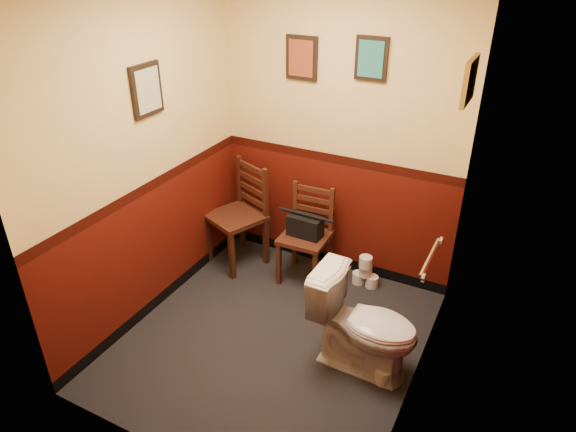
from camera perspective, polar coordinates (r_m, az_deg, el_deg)
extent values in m
cube|color=black|center=(4.23, -1.59, -13.47)|extent=(2.20, 2.40, 0.00)
cube|color=#460F08|center=(4.48, 5.62, 9.16)|extent=(2.20, 0.00, 2.70)
cube|color=#460F08|center=(2.63, -14.68, -6.80)|extent=(2.20, 0.00, 2.70)
cube|color=#460F08|center=(4.07, -15.65, 6.21)|extent=(0.00, 2.40, 2.70)
cube|color=#460F08|center=(3.14, 15.98, -0.72)|extent=(0.00, 2.40, 2.70)
cylinder|color=silver|center=(3.56, 15.49, -4.45)|extent=(0.03, 0.50, 0.03)
cylinder|color=silver|center=(3.35, 14.82, -6.64)|extent=(0.02, 0.06, 0.06)
cylinder|color=silver|center=(3.77, 16.66, -2.65)|extent=(0.02, 0.06, 0.06)
cube|color=black|center=(4.44, 1.53, 17.15)|extent=(0.28, 0.03, 0.36)
cube|color=brown|center=(4.42, 1.43, 17.11)|extent=(0.22, 0.01, 0.30)
cube|color=black|center=(4.21, 9.26, 16.87)|extent=(0.26, 0.03, 0.34)
cube|color=#237266|center=(4.19, 9.18, 16.83)|extent=(0.20, 0.01, 0.28)
cube|color=black|center=(3.98, -15.45, 13.34)|extent=(0.03, 0.30, 0.38)
cube|color=#AFAF8A|center=(3.97, -15.26, 13.33)|extent=(0.01, 0.24, 0.31)
cube|color=olive|center=(3.46, 19.55, 13.97)|extent=(0.03, 0.34, 0.28)
cube|color=#AFAF8A|center=(3.46, 19.27, 14.03)|extent=(0.01, 0.28, 0.22)
imported|color=white|center=(3.80, 8.50, -11.90)|extent=(0.80, 0.46, 0.77)
cylinder|color=silver|center=(3.92, 10.57, -17.00)|extent=(0.12, 0.12, 0.12)
cylinder|color=silver|center=(3.78, 10.86, -14.81)|extent=(0.02, 0.02, 0.35)
cube|color=#4B2416|center=(4.88, -5.83, -0.10)|extent=(0.61, 0.61, 0.04)
cube|color=#4B2416|center=(5.06, -8.85, -2.46)|extent=(0.06, 0.06, 0.50)
cube|color=#4B2416|center=(5.24, -5.16, -1.02)|extent=(0.06, 0.06, 0.50)
cube|color=#4B2416|center=(4.77, -6.27, -4.37)|extent=(0.06, 0.06, 0.50)
cube|color=#4B2416|center=(4.96, -2.47, -2.77)|extent=(0.06, 0.06, 0.50)
cube|color=#4B2416|center=(5.02, -5.36, 3.98)|extent=(0.06, 0.05, 0.50)
cube|color=#4B2416|center=(4.72, -2.54, 2.45)|extent=(0.06, 0.05, 0.50)
cube|color=#4B2416|center=(4.93, -3.94, 1.78)|extent=(0.36, 0.17, 0.05)
cube|color=#4B2416|center=(4.88, -3.98, 2.94)|extent=(0.36, 0.17, 0.05)
cube|color=#4B2416|center=(4.83, -4.02, 4.13)|extent=(0.36, 0.17, 0.05)
cube|color=#4B2416|center=(4.79, -4.07, 5.34)|extent=(0.36, 0.17, 0.05)
cube|color=#4B2416|center=(4.64, 1.90, -2.38)|extent=(0.43, 0.43, 0.04)
cube|color=#4B2416|center=(4.68, -1.03, -5.26)|extent=(0.04, 0.04, 0.45)
cube|color=#4B2416|center=(4.95, 0.79, -3.18)|extent=(0.04, 0.04, 0.45)
cube|color=#4B2416|center=(4.56, 3.02, -6.31)|extent=(0.04, 0.04, 0.45)
cube|color=#4B2416|center=(4.84, 4.64, -4.11)|extent=(0.04, 0.04, 0.45)
cube|color=#4B2416|center=(4.74, 0.85, 1.43)|extent=(0.04, 0.04, 0.45)
cube|color=#4B2416|center=(4.62, 4.87, 0.57)|extent=(0.04, 0.04, 0.45)
cube|color=#4B2416|center=(4.73, 2.80, -0.32)|extent=(0.34, 0.04, 0.04)
cube|color=#4B2416|center=(4.69, 2.83, 0.74)|extent=(0.34, 0.04, 0.04)
cube|color=#4B2416|center=(4.64, 2.86, 1.82)|extent=(0.34, 0.04, 0.04)
cube|color=#4B2416|center=(4.60, 2.89, 2.92)|extent=(0.34, 0.04, 0.04)
cube|color=black|center=(4.58, 1.92, -1.14)|extent=(0.31, 0.16, 0.19)
cylinder|color=black|center=(4.52, 1.94, 0.13)|extent=(0.27, 0.03, 0.03)
cylinder|color=silver|center=(4.83, 7.84, -6.80)|extent=(0.12, 0.12, 0.11)
cylinder|color=silver|center=(4.80, 9.28, -7.18)|extent=(0.12, 0.12, 0.11)
cylinder|color=silver|center=(4.75, 8.61, -6.01)|extent=(0.12, 0.12, 0.11)
cylinder|color=silver|center=(4.67, 8.62, -5.07)|extent=(0.12, 0.12, 0.11)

